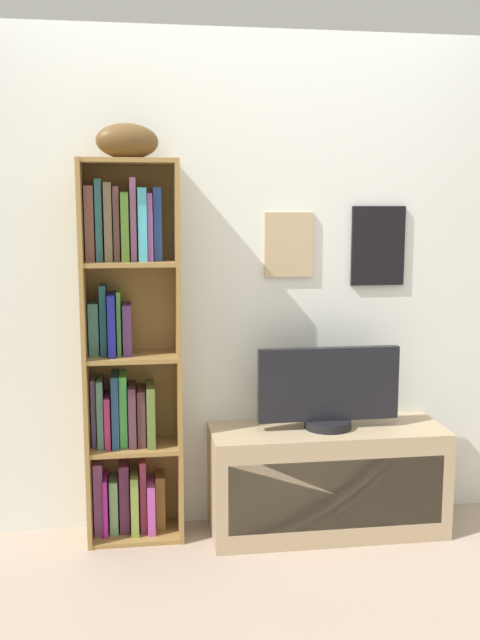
# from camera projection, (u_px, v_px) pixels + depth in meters

# --- Properties ---
(back_wall) EXTENTS (4.80, 0.08, 2.33)m
(back_wall) POSITION_uv_depth(u_px,v_px,m) (245.00, 284.00, 3.42)
(back_wall) COLOR silver
(back_wall) RESTS_ON ground
(bookshelf) EXTENTS (0.43, 0.25, 1.73)m
(bookshelf) POSITION_uv_depth(u_px,v_px,m) (127.00, 361.00, 3.27)
(bookshelf) COLOR olive
(bookshelf) RESTS_ON ground
(football) EXTENTS (0.30, 0.21, 0.15)m
(football) POSITION_uv_depth(u_px,v_px,m) (127.00, 141.00, 3.09)
(football) COLOR brown
(football) RESTS_ON bookshelf
(tv_stand) EXTENTS (1.10, 0.39, 0.51)m
(tv_stand) POSITION_uv_depth(u_px,v_px,m) (327.00, 480.00, 3.39)
(tv_stand) COLOR tan
(tv_stand) RESTS_ON ground
(television) EXTENTS (0.66, 0.22, 0.38)m
(television) POSITION_uv_depth(u_px,v_px,m) (329.00, 389.00, 3.32)
(television) COLOR black
(television) RESTS_ON tv_stand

